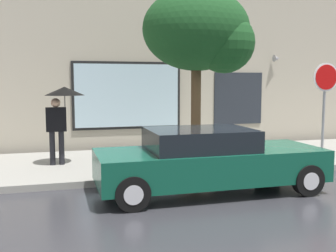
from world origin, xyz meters
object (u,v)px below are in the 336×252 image
object	(u,v)px
fire_hydrant	(257,149)
parked_car	(208,160)
pedestrian_with_umbrella	(62,103)
stop_sign	(325,92)
street_tree	(202,33)

from	to	relation	value
fire_hydrant	parked_car	bearing A→B (deg)	-139.30
pedestrian_with_umbrella	stop_sign	world-z (taller)	stop_sign
fire_hydrant	stop_sign	size ratio (longest dim) A/B	0.28
fire_hydrant	pedestrian_with_umbrella	distance (m)	5.22
parked_car	street_tree	world-z (taller)	street_tree
parked_car	street_tree	xyz separation A→B (m)	(0.56, 1.92, 2.81)
pedestrian_with_umbrella	street_tree	world-z (taller)	street_tree
street_tree	stop_sign	size ratio (longest dim) A/B	1.69
fire_hydrant	stop_sign	distance (m)	2.38
parked_car	street_tree	distance (m)	3.45
street_tree	stop_sign	bearing A→B (deg)	-5.98
pedestrian_with_umbrella	street_tree	bearing A→B (deg)	-17.42
parked_car	stop_sign	distance (m)	4.43
parked_car	stop_sign	xyz separation A→B (m)	(3.93, 1.56, 1.34)
street_tree	stop_sign	distance (m)	3.69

